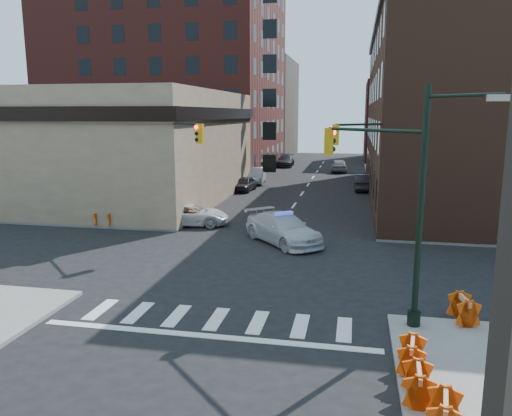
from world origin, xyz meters
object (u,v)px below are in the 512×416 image
at_px(pickup, 190,215).
at_px(parked_car_wfar, 256,176).
at_px(parked_car_wnear, 245,184).
at_px(police_car, 283,229).
at_px(parked_car_enear, 363,182).
at_px(barricade_nw_a, 138,216).
at_px(pedestrian_a, 127,209).
at_px(barricade_se_a, 464,309).
at_px(pedestrian_b, 127,206).
at_px(barrel_road, 291,229).
at_px(barrel_bank, 193,219).

relative_size(pickup, parked_car_wfar, 1.02).
xyz_separation_m(pickup, parked_car_wnear, (0.30, 15.02, -0.02)).
xyz_separation_m(police_car, pickup, (-6.59, 3.31, -0.13)).
bearing_deg(parked_car_enear, barricade_nw_a, 49.33).
distance_m(pedestrian_a, barricade_se_a, 22.45).
height_order(parked_car_wfar, parked_car_enear, parked_car_wfar).
relative_size(parked_car_wfar, parked_car_enear, 1.04).
bearing_deg(parked_car_wfar, police_car, -79.37).
bearing_deg(pedestrian_b, police_car, -17.21).
relative_size(barrel_road, barricade_se_a, 0.85).
height_order(parked_car_wnear, barrel_road, parked_car_wnear).
bearing_deg(barricade_nw_a, police_car, -17.58).
xyz_separation_m(pedestrian_b, barrel_road, (11.20, -1.83, -0.63)).
xyz_separation_m(police_car, barricade_nw_a, (-9.98, 2.73, -0.22)).
relative_size(barrel_road, barricade_nw_a, 0.86).
bearing_deg(pedestrian_a, police_car, 17.92).
height_order(pedestrian_a, barricade_nw_a, pedestrian_a).
bearing_deg(pedestrian_a, barricade_se_a, -2.26).
height_order(parked_car_wfar, barricade_nw_a, parked_car_wfar).
height_order(pickup, pedestrian_b, pedestrian_b).
xyz_separation_m(barricade_se_a, barricade_nw_a, (-17.69, 12.69, -0.01)).
bearing_deg(barrel_road, pedestrian_b, 170.72).
xyz_separation_m(police_car, barrel_bank, (-6.29, 2.96, -0.32)).
distance_m(parked_car_wnear, barricade_se_a, 31.57).
xyz_separation_m(parked_car_wfar, barricade_se_a, (14.00, -33.70, -0.20)).
distance_m(barrel_bank, barricade_nw_a, 3.70).
relative_size(pedestrian_a, barricade_se_a, 1.45).
bearing_deg(parked_car_wfar, pickup, -95.06).
bearing_deg(parked_car_enear, police_car, 75.52).
distance_m(pickup, barricade_nw_a, 3.44).
bearing_deg(parked_car_enear, pickup, 55.56).
bearing_deg(barrel_road, barricade_se_a, -56.44).
height_order(police_car, barrel_road, police_car).
bearing_deg(barricade_se_a, barrel_bank, 39.07).
xyz_separation_m(parked_car_wfar, pedestrian_a, (-4.49, -20.98, 0.23)).
distance_m(pickup, barricade_se_a, 19.51).
relative_size(pickup, pedestrian_b, 2.51).
bearing_deg(police_car, barricade_nw_a, 123.37).
bearing_deg(parked_car_wnear, pickup, -86.63).
bearing_deg(barrel_bank, police_car, -25.19).
xyz_separation_m(police_car, parked_car_enear, (4.71, 20.98, -0.05)).
height_order(parked_car_wfar, barricade_se_a, parked_car_wfar).
height_order(parked_car_wfar, barrel_bank, parked_car_wfar).
height_order(parked_car_wnear, barrel_bank, parked_car_wnear).
distance_m(barrel_road, barrel_bank, 6.80).
distance_m(police_car, parked_car_enear, 21.50).
relative_size(pedestrian_a, barricade_nw_a, 1.47).
bearing_deg(barricade_nw_a, barrel_bank, 1.29).
distance_m(parked_car_wnear, pedestrian_b, 15.96).
relative_size(pedestrian_b, barrel_bank, 1.96).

